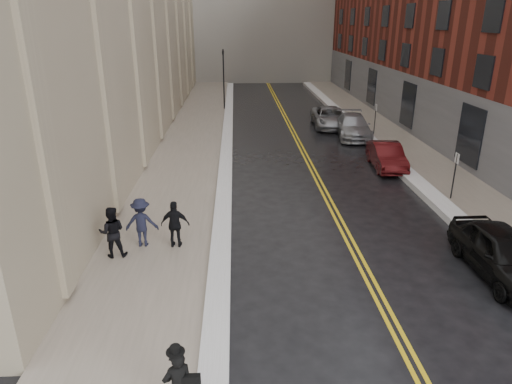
{
  "coord_description": "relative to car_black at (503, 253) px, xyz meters",
  "views": [
    {
      "loc": [
        -1.6,
        -10.45,
        7.63
      ],
      "look_at": [
        -0.9,
        5.35,
        1.6
      ],
      "focal_mm": 32.0,
      "sensor_mm": 36.0,
      "label": 1
    }
  ],
  "objects": [
    {
      "name": "ground",
      "position": [
        -6.68,
        -1.83,
        -0.77
      ],
      "size": [
        160.0,
        160.0,
        0.0
      ],
      "primitive_type": "plane",
      "color": "black",
      "rests_on": "ground"
    },
    {
      "name": "car_silver_far",
      "position": [
        -1.26,
        21.21,
        -0.04
      ],
      "size": [
        2.66,
        5.36,
        1.46
      ],
      "primitive_type": "imported",
      "rotation": [
        0.0,
        0.0,
        -0.05
      ],
      "color": "gray",
      "rests_on": "ground"
    },
    {
      "name": "car_maroon",
      "position": [
        -0.17,
        11.09,
        -0.09
      ],
      "size": [
        1.71,
        4.22,
        1.36
      ],
      "primitive_type": "imported",
      "rotation": [
        0.0,
        0.0,
        -0.07
      ],
      "color": "#460C0E",
      "rests_on": "ground"
    },
    {
      "name": "sidewalk_right",
      "position": [
        2.32,
        14.17,
        -0.69
      ],
      "size": [
        3.0,
        64.0,
        0.15
      ],
      "primitive_type": "cube",
      "color": "gray",
      "rests_on": "ground"
    },
    {
      "name": "sidewalk_left",
      "position": [
        -11.18,
        14.17,
        -0.69
      ],
      "size": [
        4.0,
        64.0,
        0.15
      ],
      "primitive_type": "cube",
      "color": "gray",
      "rests_on": "ground"
    },
    {
      "name": "pedestrian_b",
      "position": [
        -11.61,
        2.26,
        0.26
      ],
      "size": [
        1.14,
        0.67,
        1.76
      ],
      "primitive_type": "imported",
      "rotation": [
        0.0,
        0.0,
        3.16
      ],
      "color": "black",
      "rests_on": "sidewalk_left"
    },
    {
      "name": "pedestrian_a",
      "position": [
        -12.43,
        1.52,
        0.27
      ],
      "size": [
        0.94,
        0.77,
        1.76
      ],
      "primitive_type": "imported",
      "rotation": [
        0.0,
        0.0,
        3.27
      ],
      "color": "black",
      "rests_on": "sidewalk_left"
    },
    {
      "name": "parking_sign_far",
      "position": [
        1.22,
        18.17,
        0.59
      ],
      "size": [
        0.06,
        0.35,
        2.23
      ],
      "color": "black",
      "rests_on": "ground"
    },
    {
      "name": "car_black",
      "position": [
        0.0,
        0.0,
        0.0
      ],
      "size": [
        1.84,
        4.51,
        1.53
      ],
      "primitive_type": "imported",
      "rotation": [
        0.0,
        0.0,
        0.01
      ],
      "color": "black",
      "rests_on": "ground"
    },
    {
      "name": "snow_ridge_left",
      "position": [
        -8.88,
        14.17,
        -0.64
      ],
      "size": [
        0.7,
        60.8,
        0.26
      ],
      "primitive_type": "cube",
      "color": "white",
      "rests_on": "ground"
    },
    {
      "name": "pedestrian_c",
      "position": [
        -10.43,
        2.12,
        0.23
      ],
      "size": [
        1.01,
        0.47,
        1.69
      ],
      "primitive_type": "imported",
      "rotation": [
        0.0,
        0.0,
        3.08
      ],
      "color": "black",
      "rests_on": "sidewalk_left"
    },
    {
      "name": "lane_stripe_a",
      "position": [
        -4.3,
        14.17,
        -0.76
      ],
      "size": [
        0.12,
        64.0,
        0.01
      ],
      "primitive_type": "cube",
      "color": "gold",
      "rests_on": "ground"
    },
    {
      "name": "lane_stripe_b",
      "position": [
        -4.06,
        14.17,
        -0.76
      ],
      "size": [
        0.12,
        64.0,
        0.01
      ],
      "primitive_type": "cube",
      "color": "gold",
      "rests_on": "ground"
    },
    {
      "name": "traffic_signal",
      "position": [
        -9.28,
        28.17,
        2.32
      ],
      "size": [
        0.18,
        0.15,
        5.2
      ],
      "color": "black",
      "rests_on": "ground"
    },
    {
      "name": "car_silver_near",
      "position": [
        -0.29,
        18.05,
        -0.01
      ],
      "size": [
        2.64,
        5.39,
        1.51
      ],
      "primitive_type": "imported",
      "rotation": [
        0.0,
        0.0,
        -0.1
      ],
      "color": "#93959A",
      "rests_on": "ground"
    },
    {
      "name": "parking_sign_near",
      "position": [
        1.22,
        6.17,
        0.59
      ],
      "size": [
        0.06,
        0.35,
        2.23
      ],
      "color": "black",
      "rests_on": "ground"
    },
    {
      "name": "snow_ridge_right",
      "position": [
        0.47,
        14.17,
        -0.62
      ],
      "size": [
        0.85,
        60.8,
        0.3
      ],
      "primitive_type": "cube",
      "color": "white",
      "rests_on": "ground"
    }
  ]
}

